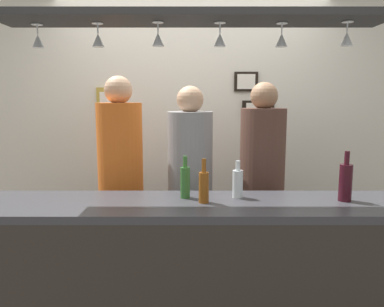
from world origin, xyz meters
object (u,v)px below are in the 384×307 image
at_px(person_middle_grey_shirt, 190,175).
at_px(picture_frame_caricature, 111,106).
at_px(person_left_orange_shirt, 121,169).
at_px(bottle_beer_amber_tall, 204,186).
at_px(bottle_beer_green_import, 185,181).
at_px(person_right_brown_shirt, 262,173).
at_px(bottle_soda_clear, 238,183).
at_px(picture_frame_upper_small, 246,82).
at_px(bottle_wine_dark_red, 346,181).
at_px(picture_frame_lower_pair, 258,110).

relative_size(person_middle_grey_shirt, picture_frame_caricature, 5.00).
bearing_deg(person_left_orange_shirt, bottle_beer_amber_tall, -47.34).
xyz_separation_m(person_middle_grey_shirt, bottle_beer_green_import, (-0.03, -0.56, 0.08)).
relative_size(person_left_orange_shirt, person_right_brown_shirt, 1.03).
height_order(person_right_brown_shirt, bottle_beer_green_import, person_right_brown_shirt).
distance_m(bottle_soda_clear, picture_frame_caricature, 1.73).
relative_size(picture_frame_upper_small, picture_frame_caricature, 0.65).
bearing_deg(bottle_beer_amber_tall, person_right_brown_shirt, 55.05).
distance_m(person_right_brown_shirt, bottle_wine_dark_red, 0.74).
bearing_deg(bottle_beer_green_import, picture_frame_caricature, 118.97).
bearing_deg(picture_frame_caricature, bottle_wine_dark_red, -39.42).
distance_m(person_right_brown_shirt, bottle_beer_amber_tall, 0.81).
distance_m(bottle_beer_amber_tall, bottle_beer_green_import, 0.15).
distance_m(bottle_wine_dark_red, bottle_beer_green_import, 0.96).
xyz_separation_m(bottle_soda_clear, picture_frame_lower_pair, (0.34, 1.31, 0.40)).
height_order(bottle_beer_amber_tall, bottle_soda_clear, bottle_beer_amber_tall).
relative_size(person_left_orange_shirt, bottle_beer_amber_tall, 6.82).
distance_m(bottle_beer_amber_tall, picture_frame_upper_small, 1.62).
bearing_deg(bottle_soda_clear, picture_frame_caricature, 128.69).
xyz_separation_m(person_middle_grey_shirt, bottle_wine_dark_red, (0.92, -0.63, 0.09)).
relative_size(person_left_orange_shirt, bottle_wine_dark_red, 5.91).
relative_size(person_left_orange_shirt, picture_frame_upper_small, 8.06).
xyz_separation_m(person_middle_grey_shirt, person_right_brown_shirt, (0.55, -0.00, 0.02)).
height_order(bottle_wine_dark_red, picture_frame_upper_small, picture_frame_upper_small).
relative_size(person_middle_grey_shirt, bottle_beer_green_import, 6.54).
distance_m(person_left_orange_shirt, picture_frame_upper_small, 1.46).
height_order(person_left_orange_shirt, person_middle_grey_shirt, person_left_orange_shirt).
bearing_deg(person_middle_grey_shirt, bottle_soda_clear, -62.09).
distance_m(bottle_beer_amber_tall, picture_frame_caricature, 1.70).
distance_m(person_right_brown_shirt, picture_frame_lower_pair, 0.88).
bearing_deg(picture_frame_upper_small, picture_frame_caricature, 180.00).
relative_size(person_left_orange_shirt, bottle_soda_clear, 7.71).
xyz_separation_m(person_right_brown_shirt, picture_frame_caricature, (-1.30, 0.75, 0.49)).
bearing_deg(person_left_orange_shirt, bottle_wine_dark_red, -23.32).
xyz_separation_m(person_left_orange_shirt, bottle_soda_clear, (0.82, -0.55, 0.02)).
height_order(person_left_orange_shirt, person_right_brown_shirt, person_left_orange_shirt).
height_order(person_middle_grey_shirt, person_right_brown_shirt, person_right_brown_shirt).
height_order(bottle_beer_amber_tall, bottle_beer_green_import, same).
bearing_deg(picture_frame_lower_pair, picture_frame_upper_small, 180.00).
height_order(bottle_soda_clear, picture_frame_lower_pair, picture_frame_lower_pair).
bearing_deg(person_middle_grey_shirt, person_left_orange_shirt, -180.00).
bearing_deg(person_middle_grey_shirt, bottle_beer_green_import, -92.84).
bearing_deg(bottle_beer_amber_tall, bottle_wine_dark_red, 2.58).
bearing_deg(bottle_soda_clear, bottle_wine_dark_red, -6.49).
bearing_deg(bottle_wine_dark_red, picture_frame_lower_pair, 101.74).
xyz_separation_m(person_middle_grey_shirt, bottle_soda_clear, (0.29, -0.55, 0.07)).
xyz_separation_m(bottle_soda_clear, picture_frame_caricature, (-1.05, 1.31, 0.44)).
bearing_deg(person_right_brown_shirt, person_left_orange_shirt, 180.00).
bearing_deg(person_middle_grey_shirt, picture_frame_caricature, 135.02).
bearing_deg(bottle_soda_clear, bottle_beer_amber_tall, -152.51).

